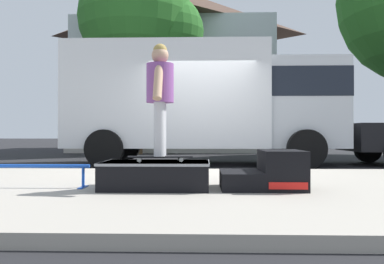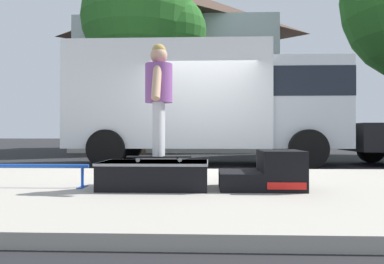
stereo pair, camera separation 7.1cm
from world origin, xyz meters
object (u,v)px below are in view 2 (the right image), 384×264
skater_kid (159,90)px  box_truck (207,99)px  kicker_ramp (268,173)px  grind_rail (35,170)px  skateboard (159,157)px  skate_box (155,174)px  street_tree_neighbour (145,22)px

skater_kid → box_truck: (0.57, 5.53, 0.38)m
kicker_ramp → grind_rail: size_ratio=0.73×
kicker_ramp → skateboard: size_ratio=1.24×
kicker_ramp → grind_rail: 2.89m
box_truck → grind_rail: bearing=-111.4°
box_truck → skater_kid: bearing=-95.9°
grind_rail → skateboard: size_ratio=1.69×
skate_box → street_tree_neighbour: size_ratio=0.17×
skateboard → skater_kid: bearing=-97.1°
street_tree_neighbour → skater_kid: bearing=-79.9°
skater_kid → box_truck: box_truck is taller
skater_kid → skate_box: bearing=140.4°
kicker_ramp → street_tree_neighbour: 12.22m
street_tree_neighbour → box_truck: bearing=-64.4°
kicker_ramp → grind_rail: bearing=179.5°
skate_box → skater_kid: size_ratio=0.95×
skateboard → street_tree_neighbour: street_tree_neighbour is taller
grind_rail → skateboard: 1.57m
kicker_ramp → skateboard: (-1.33, -0.04, 0.19)m
street_tree_neighbour → skate_box: bearing=-80.1°
skateboard → grind_rail: bearing=177.5°
kicker_ramp → skater_kid: bearing=-178.1°
skateboard → box_truck: bearing=84.1°
skateboard → skater_kid: (-0.00, -0.00, 0.82)m
grind_rail → skate_box: bearing=-1.0°
skate_box → kicker_ramp: kicker_ramp is taller
box_truck → street_tree_neighbour: size_ratio=0.90×
grind_rail → skateboard: bearing=-2.5°
kicker_ramp → skater_kid: (-1.33, -0.04, 1.01)m
kicker_ramp → skater_kid: size_ratio=0.72×
grind_rail → box_truck: 6.02m
skate_box → kicker_ramp: (1.38, -0.00, 0.02)m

